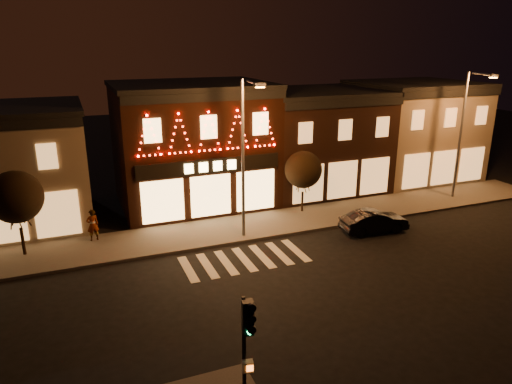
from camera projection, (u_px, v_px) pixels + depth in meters
ground at (276, 296)px, 21.07m from camera, size 120.00×120.00×0.00m
sidewalk_far at (252, 226)px, 28.83m from camera, size 44.00×4.00×0.15m
building_pulp at (193, 144)px, 32.17m from camera, size 10.20×8.34×8.30m
building_right_a at (315, 140)px, 35.66m from camera, size 9.20×8.28×7.50m
building_right_b at (412, 130)px, 38.79m from camera, size 9.20×8.28×7.80m
traffic_signal_near at (247, 340)px, 12.67m from camera, size 0.35×0.45×4.29m
streetlamp_mid at (245, 148)px, 25.53m from camera, size 0.68×2.03×8.84m
streetlamp_right at (465, 126)px, 32.39m from camera, size 0.72×2.02×8.79m
tree_left at (16, 197)px, 23.91m from camera, size 2.71×2.71×4.53m
tree_right at (303, 170)px, 30.37m from camera, size 2.41×2.41×4.03m
dark_sedan at (374, 221)px, 27.97m from camera, size 4.14×1.71×1.33m
pedestrian at (93, 225)px, 26.35m from camera, size 0.75×0.58×1.83m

